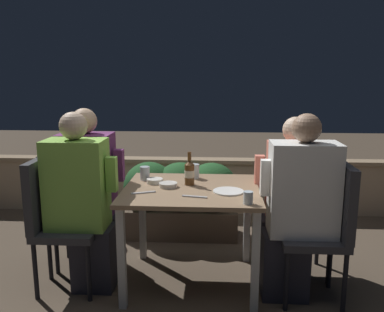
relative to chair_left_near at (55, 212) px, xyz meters
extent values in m
plane|color=brown|center=(0.96, 0.12, -0.56)|extent=(16.00, 16.00, 0.00)
cube|color=tan|center=(0.96, 1.72, -0.28)|extent=(9.00, 0.14, 0.56)
cube|color=#9E8466|center=(0.96, 1.72, 0.02)|extent=(9.00, 0.18, 0.04)
cube|color=#937556|center=(0.96, 0.12, 0.15)|extent=(0.96, 0.85, 0.03)
cube|color=silver|center=(0.53, -0.25, -0.22)|extent=(0.05, 0.05, 0.69)
cube|color=silver|center=(1.39, -0.25, -0.22)|extent=(0.05, 0.05, 0.69)
cube|color=silver|center=(0.53, 0.49, -0.22)|extent=(0.05, 0.05, 0.69)
cube|color=silver|center=(1.39, 0.49, -0.22)|extent=(0.05, 0.05, 0.69)
cube|color=brown|center=(0.80, 1.00, -0.42)|extent=(1.07, 0.36, 0.28)
ellipsoid|color=#235628|center=(0.51, 1.00, -0.08)|extent=(0.48, 0.47, 0.46)
ellipsoid|color=#235628|center=(0.80, 1.00, -0.08)|extent=(0.48, 0.47, 0.46)
ellipsoid|color=#235628|center=(1.10, 1.00, -0.08)|extent=(0.48, 0.47, 0.46)
cube|color=#333338|center=(0.10, 0.00, -0.13)|extent=(0.43, 0.43, 0.05)
cube|color=#333338|center=(-0.09, 0.00, 0.14)|extent=(0.06, 0.43, 0.49)
cylinder|color=black|center=(-0.08, -0.18, -0.36)|extent=(0.03, 0.03, 0.41)
cylinder|color=black|center=(0.29, -0.18, -0.36)|extent=(0.03, 0.03, 0.41)
cylinder|color=black|center=(-0.08, 0.18, -0.36)|extent=(0.03, 0.03, 0.41)
cylinder|color=black|center=(0.29, 0.18, -0.36)|extent=(0.03, 0.03, 0.41)
cube|color=#282833|center=(0.27, 0.00, -0.33)|extent=(0.29, 0.23, 0.46)
cube|color=#8CCC4C|center=(0.17, 0.00, 0.21)|extent=(0.41, 0.26, 0.62)
cube|color=#8CCC4C|center=(0.42, 0.00, 0.28)|extent=(0.07, 0.07, 0.24)
sphere|color=beige|center=(0.17, 0.00, 0.62)|extent=(0.19, 0.19, 0.19)
cube|color=#333338|center=(0.09, 0.28, -0.13)|extent=(0.43, 0.43, 0.05)
cube|color=#333338|center=(-0.10, 0.28, 0.14)|extent=(0.06, 0.43, 0.49)
cylinder|color=black|center=(-0.10, 0.09, -0.36)|extent=(0.03, 0.03, 0.41)
cylinder|color=black|center=(0.27, 0.09, -0.36)|extent=(0.03, 0.03, 0.41)
cylinder|color=black|center=(-0.10, 0.46, -0.36)|extent=(0.03, 0.03, 0.41)
cylinder|color=black|center=(0.27, 0.46, -0.36)|extent=(0.03, 0.03, 0.41)
cube|color=#282833|center=(0.26, 0.28, -0.33)|extent=(0.28, 0.23, 0.46)
cube|color=#6B2D66|center=(0.16, 0.28, 0.21)|extent=(0.40, 0.26, 0.63)
cube|color=#6B2D66|center=(0.41, 0.28, 0.28)|extent=(0.07, 0.07, 0.24)
sphere|color=tan|center=(0.16, 0.28, 0.62)|extent=(0.19, 0.19, 0.19)
cube|color=#333338|center=(1.79, -0.03, -0.13)|extent=(0.43, 0.43, 0.05)
cube|color=#333338|center=(1.98, -0.03, 0.14)|extent=(0.06, 0.43, 0.49)
cylinder|color=black|center=(1.60, -0.22, -0.36)|extent=(0.03, 0.03, 0.41)
cylinder|color=black|center=(1.97, -0.22, -0.36)|extent=(0.03, 0.03, 0.41)
cylinder|color=black|center=(1.60, 0.15, -0.36)|extent=(0.03, 0.03, 0.41)
cylinder|color=black|center=(1.97, 0.15, -0.36)|extent=(0.03, 0.03, 0.41)
cube|color=#282833|center=(1.62, -0.03, -0.33)|extent=(0.31, 0.23, 0.46)
cube|color=white|center=(1.72, -0.03, 0.21)|extent=(0.45, 0.26, 0.63)
cube|color=white|center=(1.47, -0.03, 0.28)|extent=(0.07, 0.07, 0.24)
sphere|color=#99755B|center=(1.72, -0.03, 0.62)|extent=(0.19, 0.19, 0.19)
cube|color=#333338|center=(1.78, 0.28, -0.13)|extent=(0.43, 0.43, 0.05)
cube|color=#333338|center=(1.97, 0.28, 0.14)|extent=(0.06, 0.43, 0.49)
cylinder|color=black|center=(1.59, 0.10, -0.36)|extent=(0.03, 0.03, 0.41)
cylinder|color=black|center=(1.96, 0.10, -0.36)|extent=(0.03, 0.03, 0.41)
cylinder|color=black|center=(1.59, 0.47, -0.36)|extent=(0.03, 0.03, 0.41)
cylinder|color=black|center=(1.96, 0.47, -0.36)|extent=(0.03, 0.03, 0.41)
cube|color=#282833|center=(1.61, 0.28, -0.33)|extent=(0.27, 0.23, 0.46)
cube|color=#E07A66|center=(1.71, 0.28, 0.18)|extent=(0.38, 0.26, 0.57)
cube|color=#E07A66|center=(1.46, 0.28, 0.25)|extent=(0.07, 0.07, 0.24)
sphere|color=beige|center=(1.71, 0.28, 0.56)|extent=(0.19, 0.19, 0.19)
cylinder|color=brown|center=(0.94, 0.21, 0.24)|extent=(0.07, 0.07, 0.15)
cylinder|color=beige|center=(0.94, 0.21, 0.24)|extent=(0.07, 0.07, 0.05)
cone|color=brown|center=(0.94, 0.21, 0.33)|extent=(0.07, 0.07, 0.03)
cylinder|color=brown|center=(0.94, 0.21, 0.37)|extent=(0.03, 0.03, 0.06)
cylinder|color=white|center=(1.22, 0.04, 0.17)|extent=(0.21, 0.21, 0.01)
cylinder|color=silver|center=(0.68, 0.24, 0.18)|extent=(0.12, 0.12, 0.03)
torus|color=silver|center=(0.68, 0.24, 0.19)|extent=(0.12, 0.12, 0.01)
cylinder|color=beige|center=(0.79, 0.13, 0.18)|extent=(0.13, 0.13, 0.03)
torus|color=beige|center=(0.79, 0.13, 0.19)|extent=(0.13, 0.13, 0.01)
cylinder|color=silver|center=(0.59, 0.32, 0.21)|extent=(0.07, 0.07, 0.10)
cylinder|color=silver|center=(1.34, -0.22, 0.20)|extent=(0.06, 0.06, 0.08)
cylinder|color=silver|center=(0.97, 0.40, 0.22)|extent=(0.07, 0.07, 0.11)
cube|color=silver|center=(1.00, -0.10, 0.17)|extent=(0.17, 0.05, 0.01)
cube|color=silver|center=(0.64, -0.03, 0.17)|extent=(0.17, 0.08, 0.01)
cylinder|color=#B2A899|center=(-0.08, 0.90, -0.47)|extent=(0.20, 0.20, 0.18)
cylinder|color=#47331E|center=(-0.08, 0.90, -0.30)|extent=(0.02, 0.02, 0.16)
ellipsoid|color=#235628|center=(-0.08, 0.90, -0.11)|extent=(0.29, 0.29, 0.26)
camera|label=1|loc=(1.14, -2.67, 0.96)|focal=38.00mm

